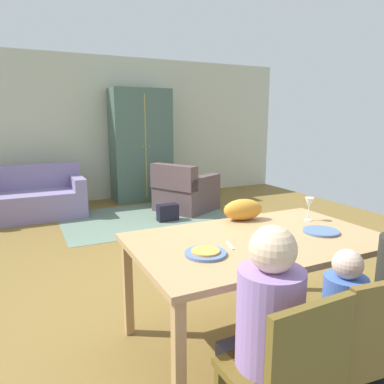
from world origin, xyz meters
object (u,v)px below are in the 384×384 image
Objects in this scene: person_child at (337,336)px; armoire at (141,146)px; dining_chair_child at (364,345)px; plate_near_woman at (321,231)px; plate_near_man at (206,253)px; person_man at (263,347)px; dining_table at (258,247)px; wine_glass at (309,204)px; plate_near_child at (275,245)px; dining_chair_man at (289,374)px; armchair at (184,192)px; couch at (31,198)px; cat at (243,210)px; handbag at (168,213)px.

armoire is at bearing 82.75° from person_child.
plate_near_woman is at bearing 58.31° from dining_chair_child.
person_man is at bearing -90.09° from plate_near_man.
wine_glass is at bearing 16.31° from dining_table.
plate_near_man is at bearing -178.78° from plate_near_woman.
armoire is (0.69, 4.89, 0.28)m from plate_near_child.
dining_chair_man reaches higher than armchair.
dining_table is at bearing -72.94° from couch.
plate_near_woman is 0.95m from dining_chair_child.
person_child is (0.47, -0.01, -0.08)m from person_man.
dining_chair_man is (0.00, -0.76, -0.28)m from plate_near_man.
plate_near_man is at bearing -128.60° from cat.
dining_chair_man reaches higher than plate_near_man.
couch is at bearing 104.19° from dining_chair_child.
plate_near_child is 1.34× the size of wine_glass.
armchair is (1.09, 4.45, -0.17)m from dining_chair_child.
dining_chair_child is at bearing -98.37° from handbag.
person_child is (0.47, 0.17, -0.06)m from dining_chair_man.
cat is (0.15, 0.42, 0.15)m from dining_table.
plate_near_child and plate_near_woman have the same top height.
plate_near_woman is 0.84m from person_child.
dining_chair_man is at bearing -123.91° from plate_near_child.
wine_glass reaches higher than couch.
dining_table is 0.49m from plate_near_man.
dining_chair_man reaches higher than handbag.
armchair is at bearing 82.23° from wine_glass.
plate_near_child is at bearing -93.57° from cat.
person_man is at bearing 159.27° from dining_chair_child.
person_man is 0.96× the size of armchair.
dining_chair_man is 0.94× the size of person_child.
person_man reaches higher than dining_chair_child.
cat is at bearing 40.83° from plate_near_man.
dining_chair_child reaches higher than handbag.
plate_near_man is at bearing -103.53° from armoire.
armoire is 1.86m from handbag.
couch is at bearing 115.23° from wine_glass.
plate_near_man is at bearing 128.93° from person_child.
plate_near_woman is 0.78× the size of handbag.
plate_near_child is 0.62m from cat.
plate_near_man is 0.47m from plate_near_child.
dining_chair_child is 2.72× the size of cat.
person_man is 4.55m from armchair.
plate_near_child is at bearing 47.87° from person_man.
wine_glass is 0.20× the size of person_child.
person_man is 0.49m from dining_chair_child.
plate_near_child is at bearing -73.60° from couch.
plate_near_man is 0.29× the size of dining_chair_man.
plate_near_man reaches higher than handbag.
person_child reaches higher than handbag.
handbag is at bearing 75.29° from dining_chair_man.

